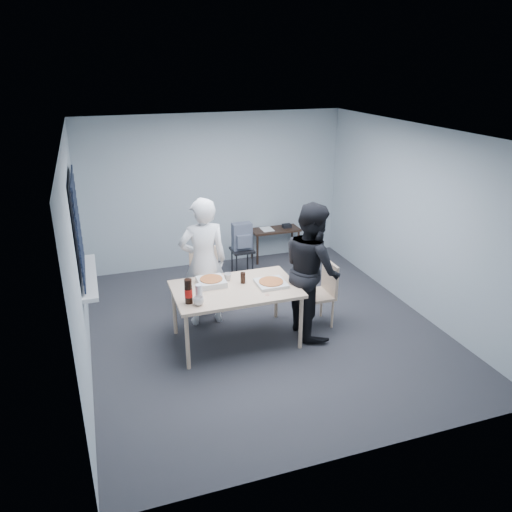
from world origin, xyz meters
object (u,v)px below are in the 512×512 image
object	(u,v)px
side_table	(275,233)
mug_b	(228,277)
person_black	(312,270)
dining_table	(236,292)
chair_far	(206,274)
stool	(242,255)
person_white	(204,262)
backpack	(242,237)
soda_bottle	(188,292)
chair_right	(322,289)
mug_a	(199,301)

from	to	relation	value
side_table	mug_b	world-z (taller)	mug_b
person_black	dining_table	bearing A→B (deg)	86.44
chair_far	stool	distance (m)	1.19
dining_table	person_white	xyz separation A→B (m)	(-0.26, 0.62, 0.19)
person_white	person_black	xyz separation A→B (m)	(1.26, -0.69, 0.00)
dining_table	backpack	bearing A→B (deg)	70.49
chair_far	side_table	world-z (taller)	chair_far
side_table	person_white	bearing A→B (deg)	-132.76
chair_far	person_white	size ratio (longest dim) A/B	0.50
mug_b	backpack	bearing A→B (deg)	66.98
dining_table	stool	distance (m)	2.07
stool	person_black	bearing A→B (deg)	-80.73
dining_table	person_black	distance (m)	1.02
mug_b	soda_bottle	xyz separation A→B (m)	(-0.60, -0.48, 0.10)
stool	chair_far	bearing A→B (deg)	-133.35
chair_far	chair_right	xyz separation A→B (m)	(1.38, -0.99, 0.00)
person_black	backpack	xyz separation A→B (m)	(-0.33, 1.98, -0.18)
stool	soda_bottle	xyz separation A→B (m)	(-1.31, -2.15, 0.51)
dining_table	chair_right	size ratio (longest dim) A/B	1.73
dining_table	side_table	world-z (taller)	dining_table
backpack	soda_bottle	xyz separation A→B (m)	(-1.31, -2.14, 0.19)
backpack	mug_b	bearing A→B (deg)	-102.77
side_table	soda_bottle	size ratio (longest dim) A/B	2.87
person_white	dining_table	bearing A→B (deg)	112.33
dining_table	soda_bottle	world-z (taller)	soda_bottle
chair_far	soda_bottle	xyz separation A→B (m)	(-0.50, -1.29, 0.38)
person_white	mug_b	xyz separation A→B (m)	(0.23, -0.37, -0.09)
person_white	mug_b	distance (m)	0.44
mug_b	soda_bottle	distance (m)	0.77
chair_right	backpack	bearing A→B (deg)	106.95
chair_right	soda_bottle	world-z (taller)	soda_bottle
chair_right	backpack	distance (m)	1.93
dining_table	stool	size ratio (longest dim) A/B	3.14
person_white	chair_right	bearing A→B (deg)	159.93
soda_bottle	stool	bearing A→B (deg)	58.71
dining_table	stool	bearing A→B (deg)	70.62
chair_right	side_table	distance (m)	2.44
side_table	soda_bottle	bearing A→B (deg)	-127.76
side_table	stool	xyz separation A→B (m)	(-0.80, -0.57, -0.11)
chair_far	person_black	distance (m)	1.65
stool	mug_a	xyz separation A→B (m)	(-1.21, -2.24, 0.42)
chair_far	stool	xyz separation A→B (m)	(0.81, 0.86, -0.13)
chair_right	side_table	size ratio (longest dim) A/B	1.03
dining_table	stool	world-z (taller)	dining_table
chair_right	stool	size ratio (longest dim) A/B	1.81
side_table	chair_far	bearing A→B (deg)	-138.42
chair_far	backpack	size ratio (longest dim) A/B	2.00
chair_far	mug_b	size ratio (longest dim) A/B	8.90
chair_right	stool	xyz separation A→B (m)	(-0.56, 1.85, -0.13)
person_white	mug_a	xyz separation A→B (m)	(-0.28, -0.93, -0.09)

